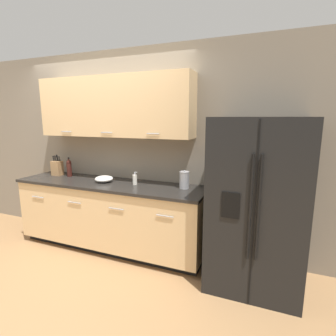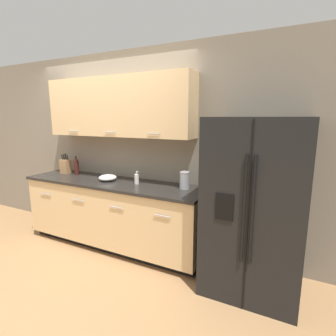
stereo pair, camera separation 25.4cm
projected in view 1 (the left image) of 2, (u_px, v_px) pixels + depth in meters
The scene contains 9 objects.
ground_plane at pixel (52, 277), 2.87m from camera, with size 14.00×14.00×0.00m, color #997047.
wall_back at pixel (110, 137), 3.60m from camera, with size 10.00×0.39×2.60m.
counter_unit at pixel (111, 215), 3.47m from camera, with size 2.56×0.64×0.90m.
refrigerator at pixel (257, 204), 2.65m from camera, with size 0.91×0.81×1.73m.
knife_block at pixel (57, 168), 3.80m from camera, with size 0.14×0.11×0.30m.
wine_bottle at pixel (69, 168), 3.72m from camera, with size 0.07×0.07×0.27m.
soap_dispenser at pixel (135, 179), 3.27m from camera, with size 0.06×0.06×0.17m.
steel_canister at pixel (184, 180), 3.09m from camera, with size 0.12×0.12×0.22m.
mixing_bowl at pixel (104, 179), 3.41m from camera, with size 0.23×0.23×0.08m.
Camera 1 is at (2.15, -1.93, 1.73)m, focal length 28.00 mm.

